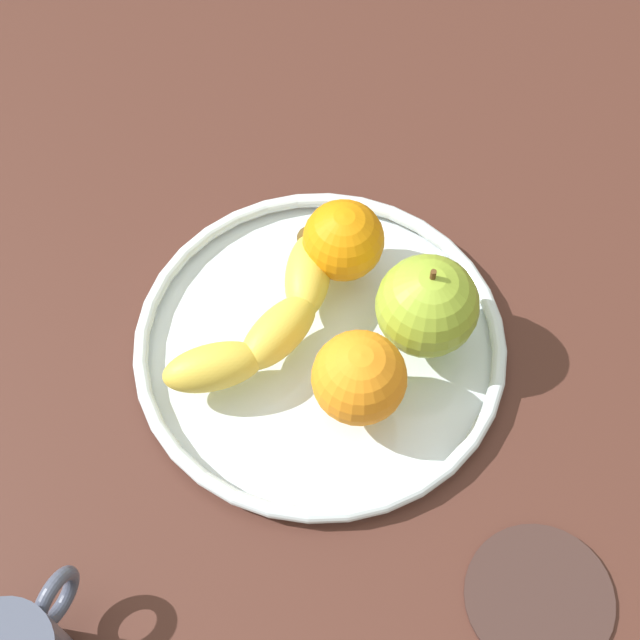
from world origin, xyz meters
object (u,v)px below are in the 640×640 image
orange_back_right (343,240)px  fruit_bowl (320,345)px  orange_front_left (359,378)px  banana (269,320)px  apple (427,306)px  ambient_coaster (540,597)px

orange_back_right → fruit_bowl: bearing=-168.8°
fruit_bowl → orange_front_left: orange_front_left is taller
fruit_bowl → orange_back_right: bearing=11.2°
banana → apple: 12.26cm
banana → orange_back_right: 8.86cm
apple → orange_back_right: 9.08cm
fruit_bowl → banana: 4.82cm
orange_front_left → fruit_bowl: bearing=54.5°
fruit_bowl → apple: size_ratio=3.39×
banana → orange_front_left: size_ratio=2.71×
banana → orange_back_right: bearing=-1.4°
orange_front_left → ambient_coaster: 19.87cm
banana → orange_front_left: orange_front_left is taller
ambient_coaster → orange_back_right: bearing=52.3°
orange_back_right → orange_front_left: 12.48cm
banana → ambient_coaster: size_ratio=1.82×
ambient_coaster → fruit_bowl: bearing=63.6°
orange_back_right → ambient_coaster: bearing=-127.7°
banana → orange_front_left: (-2.37, -8.69, 1.73)cm
orange_front_left → orange_back_right: bearing=30.3°
fruit_bowl → apple: 9.50cm
apple → ambient_coaster: bearing=-134.7°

